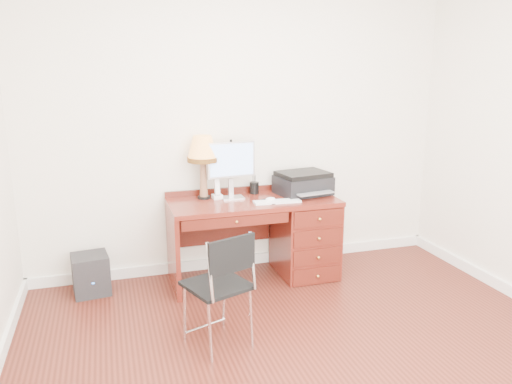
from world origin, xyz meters
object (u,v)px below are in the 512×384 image
object	(u,v)px
monitor	(232,163)
leg_lamp	(203,153)
equipment_box	(91,274)
chair	(219,280)
desk	(286,232)
printer	(303,183)
phone	(217,193)

from	to	relation	value
monitor	leg_lamp	world-z (taller)	leg_lamp
equipment_box	chair	bearing A→B (deg)	-61.07
desk	printer	size ratio (longest dim) A/B	2.87
leg_lamp	chair	size ratio (longest dim) A/B	0.68
monitor	printer	xyz separation A→B (m)	(0.67, -0.05, -0.22)
phone	printer	bearing A→B (deg)	-9.77
desk	phone	size ratio (longest dim) A/B	8.31
phone	equipment_box	size ratio (longest dim) A/B	0.52
desk	monitor	distance (m)	0.83
desk	chair	size ratio (longest dim) A/B	1.80
leg_lamp	equipment_box	distance (m)	1.42
desk	printer	world-z (taller)	printer
desk	chair	xyz separation A→B (m)	(-0.89, -1.08, 0.09)
phone	equipment_box	xyz separation A→B (m)	(-1.13, -0.03, -0.63)
monitor	chair	distance (m)	1.39
leg_lamp	equipment_box	size ratio (longest dim) A/B	1.65
monitor	printer	world-z (taller)	monitor
monitor	phone	bearing A→B (deg)	172.16
desk	monitor	xyz separation A→B (m)	(-0.49, 0.12, 0.66)
chair	printer	bearing A→B (deg)	26.72
printer	leg_lamp	bearing A→B (deg)	164.39
monitor	chair	size ratio (longest dim) A/B	0.61
equipment_box	leg_lamp	bearing A→B (deg)	-3.27
printer	desk	bearing A→B (deg)	-168.72
leg_lamp	chair	world-z (taller)	leg_lamp
desk	leg_lamp	bearing A→B (deg)	167.19
leg_lamp	phone	size ratio (longest dim) A/B	3.15
leg_lamp	desk	bearing A→B (deg)	-12.81
leg_lamp	printer	bearing A→B (deg)	-6.05
printer	equipment_box	xyz separation A→B (m)	(-1.93, 0.03, -0.68)
monitor	leg_lamp	size ratio (longest dim) A/B	0.90
printer	chair	world-z (taller)	printer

